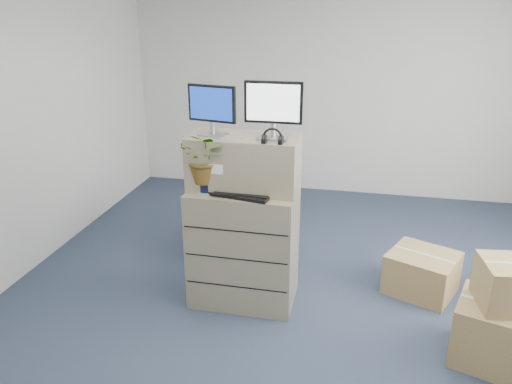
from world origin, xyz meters
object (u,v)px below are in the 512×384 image
filing_cabinet_lower (244,246)px  keyboard (241,194)px  potted_plant (206,165)px  water_bottle (250,175)px  monitor_right (273,107)px  office_chair (238,218)px  monitor_left (212,107)px

filing_cabinet_lower → keyboard: size_ratio=2.10×
filing_cabinet_lower → potted_plant: (-0.30, -0.11, 0.81)m
potted_plant → water_bottle: bearing=24.9°
monitor_right → water_bottle: 0.66m
monitor_right → water_bottle: monitor_right is taller
monitor_right → office_chair: monitor_right is taller
keyboard → potted_plant: (-0.32, 0.03, 0.24)m
monitor_right → potted_plant: (-0.56, -0.12, -0.50)m
monitor_left → water_bottle: monitor_left is taller
monitor_left → monitor_right: size_ratio=0.90×
keyboard → potted_plant: 0.40m
filing_cabinet_lower → keyboard: keyboard is taller
filing_cabinet_lower → keyboard: (0.02, -0.14, 0.57)m
monitor_right → filing_cabinet_lower: bearing=-177.0°
monitor_left → office_chair: (-0.02, 0.96, -1.44)m
filing_cabinet_lower → office_chair: filing_cabinet_lower is taller
water_bottle → monitor_right: bearing=-10.1°
water_bottle → office_chair: water_bottle is taller
keyboard → water_bottle: bearing=91.9°
monitor_right → potted_plant: bearing=-167.7°
filing_cabinet_lower → keyboard: 0.59m
office_chair → monitor_left: bearing=96.2°
monitor_left → potted_plant: 0.49m
filing_cabinet_lower → monitor_right: bearing=3.3°
keyboard → office_chair: keyboard is taller
water_bottle → potted_plant: bearing=-155.1°
keyboard → potted_plant: potted_plant is taller
monitor_left → potted_plant: bearing=-91.9°
water_bottle → keyboard: bearing=-99.4°
monitor_left → office_chair: size_ratio=0.54×
monitor_left → keyboard: (0.29, -0.15, -0.71)m
monitor_right → keyboard: bearing=-148.2°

